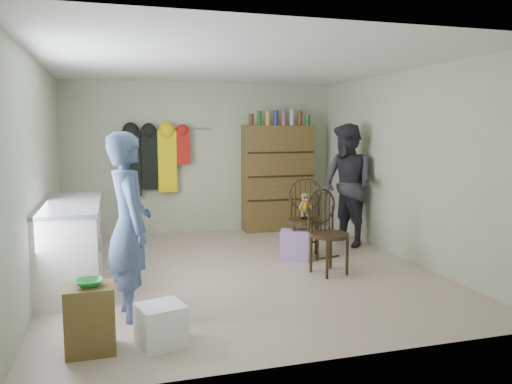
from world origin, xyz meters
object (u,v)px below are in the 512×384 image
object	(u,v)px
chair_front	(305,213)
chair_far	(326,228)
counter	(72,244)
dresser	(278,177)

from	to	relation	value
chair_front	chair_far	distance (m)	0.81
counter	chair_far	world-z (taller)	chair_far
dresser	chair_front	bearing A→B (deg)	-96.96
chair_front	dresser	bearing A→B (deg)	102.99
chair_far	dresser	world-z (taller)	dresser
chair_front	counter	bearing A→B (deg)	-151.30
counter	dresser	xyz separation A→B (m)	(3.20, 2.30, 0.44)
chair_front	dresser	size ratio (longest dim) A/B	0.52
chair_front	chair_far	bearing A→B (deg)	-73.41
counter	dresser	distance (m)	3.96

